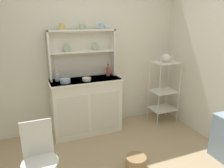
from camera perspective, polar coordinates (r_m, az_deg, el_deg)
name	(u,v)px	position (r m, az deg, el deg)	size (l,w,h in m)	color
wall_back	(87,55)	(3.58, -6.73, 7.78)	(3.84, 0.05, 2.50)	silver
hutch_cabinet	(86,105)	(3.53, -6.82, -5.66)	(1.12, 0.45, 0.90)	white
hutch_shelf_unit	(82,50)	(3.45, -8.05, 8.94)	(1.05, 0.18, 0.76)	silver
bakers_rack	(164,87)	(3.91, 13.66, -0.77)	(0.43, 0.36, 1.10)	silver
wire_chair	(39,154)	(2.37, -18.88, -17.20)	(0.36, 0.36, 0.85)	white
floor_basket	(136,162)	(2.91, 6.39, -19.86)	(0.26, 0.26, 0.14)	#93754C
cup_gold_0	(61,27)	(3.32, -13.33, 14.67)	(0.08, 0.07, 0.09)	#DBB760
cup_sage_1	(82,27)	(3.38, -8.01, 14.88)	(0.10, 0.08, 0.08)	#9EB78E
cup_sky_2	(101,26)	(3.47, -2.83, 15.13)	(0.10, 0.08, 0.09)	#8EB2D1
bowl_mixing_large	(65,81)	(3.24, -12.35, 0.83)	(0.15, 0.15, 0.06)	#8EB2D1
bowl_floral_medium	(87,79)	(3.31, -6.76, 1.30)	(0.13, 0.13, 0.05)	silver
jam_bottle	(108,71)	(3.57, -1.02, 3.49)	(0.06, 0.06, 0.20)	#B74C47
utensil_jar	(58,77)	(3.37, -14.29, 1.81)	(0.08, 0.08, 0.25)	#B2B7C6
porcelain_teapot	(166,58)	(3.79, 14.18, 6.73)	(0.23, 0.14, 0.16)	white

